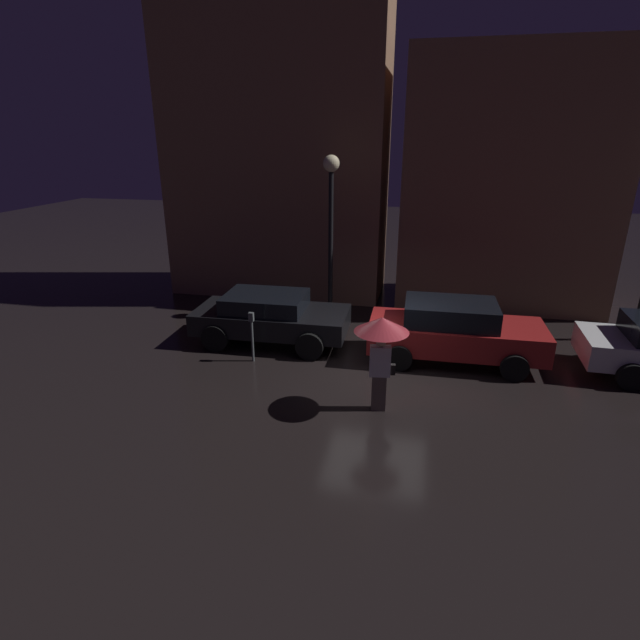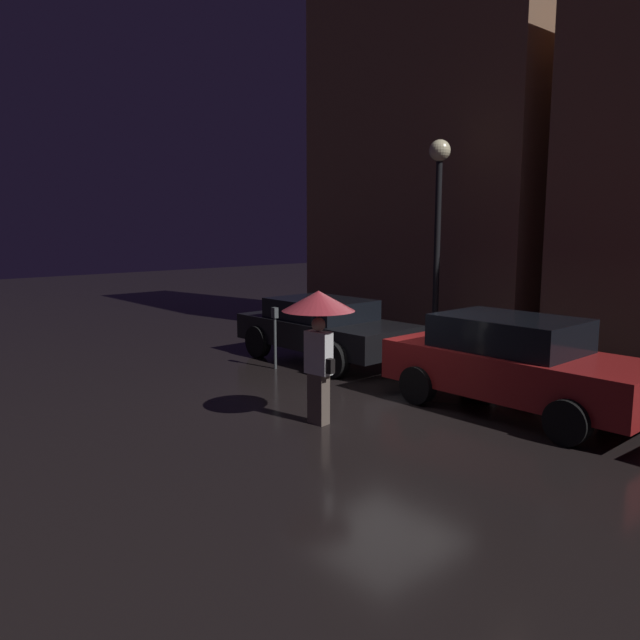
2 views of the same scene
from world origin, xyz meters
name	(u,v)px [view 1 (image 1 of 2)]	position (x,y,z in m)	size (l,w,h in m)	color
ground_plane	(379,375)	(0.00, 0.00, 0.00)	(60.00, 60.00, 0.00)	black
building_facade_left	(278,131)	(-4.30, 6.50, 5.48)	(7.35, 3.00, 10.96)	#8C664C
building_facade_right	(507,183)	(3.24, 6.50, 3.93)	(6.48, 3.00, 7.86)	#8C664C
parked_car_black	(270,316)	(-3.13, 1.45, 0.74)	(4.17, 2.06, 1.36)	black
parked_car_red	(454,331)	(1.71, 1.26, 0.80)	(4.29, 1.96, 1.53)	maroon
pedestrian_with_umbrella	(381,336)	(0.14, -1.57, 1.64)	(1.09, 1.09, 2.03)	#66564C
parking_meter	(252,332)	(-3.19, 0.13, 0.80)	(0.12, 0.10, 1.30)	#4C5154
street_lamp_near	(331,202)	(-1.93, 3.79, 3.55)	(0.48, 0.48, 4.85)	black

